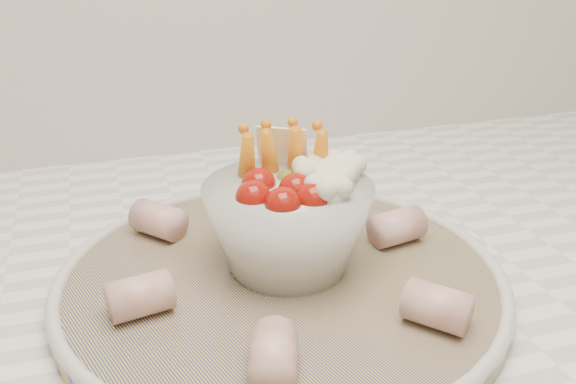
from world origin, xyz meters
name	(u,v)px	position (x,y,z in m)	size (l,w,h in m)	color
serving_platter	(281,278)	(-0.11, 1.38, 0.93)	(0.49, 0.49, 0.02)	navy
veggie_bowl	(291,218)	(-0.09, 1.40, 0.98)	(0.15, 0.15, 0.12)	silver
cured_meat_rolls	(281,258)	(-0.11, 1.38, 0.95)	(0.30, 0.30, 0.03)	#C36059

